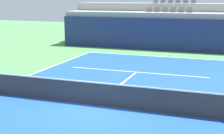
% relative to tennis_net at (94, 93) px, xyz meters
% --- Properties ---
extents(ground_plane, '(80.00, 80.00, 0.00)m').
position_rel_tennis_net_xyz_m(ground_plane, '(0.00, 0.00, -0.51)').
color(ground_plane, '#4C8C4C').
extents(court_surface, '(11.00, 24.00, 0.01)m').
position_rel_tennis_net_xyz_m(court_surface, '(0.00, 0.00, -0.50)').
color(court_surface, '#1E4C99').
rests_on(court_surface, ground_plane).
extents(baseline_far, '(11.00, 0.10, 0.00)m').
position_rel_tennis_net_xyz_m(baseline_far, '(0.00, 11.95, -0.50)').
color(baseline_far, white).
rests_on(baseline_far, court_surface).
extents(service_line_far, '(8.26, 0.10, 0.00)m').
position_rel_tennis_net_xyz_m(service_line_far, '(0.00, 6.40, -0.50)').
color(service_line_far, white).
rests_on(service_line_far, court_surface).
extents(centre_service_line, '(0.10, 6.40, 0.00)m').
position_rel_tennis_net_xyz_m(centre_service_line, '(0.00, 3.20, -0.50)').
color(centre_service_line, white).
rests_on(centre_service_line, court_surface).
extents(back_wall, '(18.14, 0.30, 2.63)m').
position_rel_tennis_net_xyz_m(back_wall, '(0.00, 14.86, 0.81)').
color(back_wall, navy).
rests_on(back_wall, ground_plane).
extents(stands_tier_lower, '(18.14, 2.40, 3.05)m').
position_rel_tennis_net_xyz_m(stands_tier_lower, '(0.00, 16.21, 1.02)').
color(stands_tier_lower, '#9E9E99').
rests_on(stands_tier_lower, ground_plane).
extents(stands_tier_upper, '(18.14, 2.40, 3.77)m').
position_rel_tennis_net_xyz_m(stands_tier_upper, '(0.00, 18.61, 1.38)').
color(stands_tier_upper, '#9E9E99').
rests_on(stands_tier_upper, ground_plane).
extents(seating_row_lower, '(3.84, 0.44, 0.44)m').
position_rel_tennis_net_xyz_m(seating_row_lower, '(-0.00, 16.31, 2.66)').
color(seating_row_lower, slate).
rests_on(seating_row_lower, stands_tier_lower).
extents(seating_row_upper, '(3.84, 0.44, 0.44)m').
position_rel_tennis_net_xyz_m(seating_row_upper, '(-0.00, 18.71, 3.38)').
color(seating_row_upper, slate).
rests_on(seating_row_upper, stands_tier_upper).
extents(tennis_net, '(11.08, 0.08, 1.07)m').
position_rel_tennis_net_xyz_m(tennis_net, '(0.00, 0.00, 0.00)').
color(tennis_net, black).
rests_on(tennis_net, court_surface).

